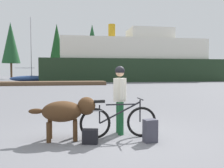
{
  "coord_description": "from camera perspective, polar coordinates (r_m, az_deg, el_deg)",
  "views": [
    {
      "loc": [
        -0.94,
        -5.29,
        1.53
      ],
      "look_at": [
        0.11,
        0.89,
        1.2
      ],
      "focal_mm": 37.71,
      "sensor_mm": 36.0,
      "label": 1
    }
  ],
  "objects": [
    {
      "name": "ground_plane",
      "position": [
        5.58,
        0.43,
        -12.86
      ],
      "size": [
        160.0,
        160.0,
        0.0
      ],
      "primitive_type": "plane",
      "color": "slate"
    },
    {
      "name": "bicycle",
      "position": [
        5.47,
        1.5,
        -9.04
      ],
      "size": [
        1.8,
        0.44,
        0.91
      ],
      "color": "black",
      "rests_on": "ground_plane"
    },
    {
      "name": "person_cyclist",
      "position": [
        5.75,
        1.92,
        -2.3
      ],
      "size": [
        0.32,
        0.53,
        1.66
      ],
      "color": "#19592D",
      "rests_on": "ground_plane"
    },
    {
      "name": "dog",
      "position": [
        5.38,
        -10.82,
        -6.51
      ],
      "size": [
        1.47,
        0.55,
        0.96
      ],
      "color": "#472D19",
      "rests_on": "ground_plane"
    },
    {
      "name": "backpack",
      "position": [
        5.25,
        9.25,
        -11.13
      ],
      "size": [
        0.31,
        0.24,
        0.49
      ],
      "primitive_type": "cube",
      "rotation": [
        0.0,
        0.0,
        0.17
      ],
      "color": "#3F3F4C",
      "rests_on": "ground_plane"
    },
    {
      "name": "handbag_pannier",
      "position": [
        5.12,
        -5.32,
        -12.55
      ],
      "size": [
        0.35,
        0.25,
        0.31
      ],
      "primitive_type": "cube",
      "rotation": [
        0.0,
        0.0,
        -0.24
      ],
      "color": "black",
      "rests_on": "ground_plane"
    },
    {
      "name": "dock_pier",
      "position": [
        28.45,
        -22.18,
        0.13
      ],
      "size": [
        19.99,
        2.94,
        0.4
      ],
      "primitive_type": "cube",
      "color": "brown",
      "rests_on": "ground_plane"
    },
    {
      "name": "ferry_boat",
      "position": [
        38.61,
        5.13,
        5.51
      ],
      "size": [
        28.42,
        8.3,
        9.05
      ],
      "color": "#1E331E",
      "rests_on": "ground_plane"
    },
    {
      "name": "sailboat_moored",
      "position": [
        38.4,
        -18.91,
        1.38
      ],
      "size": [
        6.51,
        1.82,
        9.85
      ],
      "color": "navy",
      "rests_on": "ground_plane"
    },
    {
      "name": "pine_tree_far_left",
      "position": [
        51.29,
        -23.35,
        9.15
      ],
      "size": [
        3.48,
        3.48,
        11.28
      ],
      "color": "#4C331E",
      "rests_on": "ground_plane"
    },
    {
      "name": "pine_tree_center",
      "position": [
        50.69,
        -13.22,
        9.19
      ],
      "size": [
        3.38,
        3.38,
        11.43
      ],
      "color": "#4C331E",
      "rests_on": "ground_plane"
    },
    {
      "name": "pine_tree_far_right",
      "position": [
        50.68,
        0.29,
        8.65
      ],
      "size": [
        3.0,
        3.0,
        10.38
      ],
      "color": "#4C331E",
      "rests_on": "ground_plane"
    },
    {
      "name": "pine_tree_mid_back",
      "position": [
        56.89,
        -4.83,
        9.32
      ],
      "size": [
        4.34,
        4.34,
        12.72
      ],
      "color": "#4C331E",
      "rests_on": "ground_plane"
    }
  ]
}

